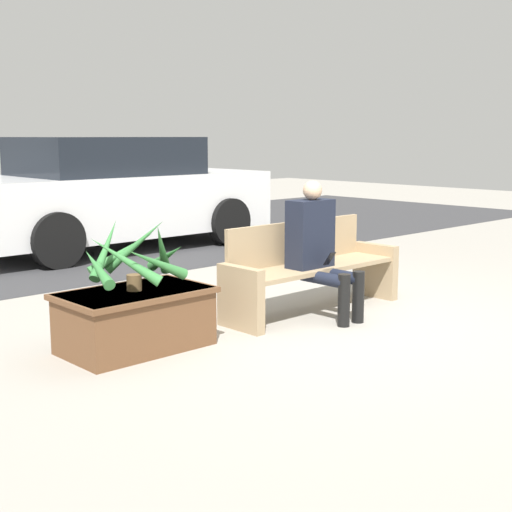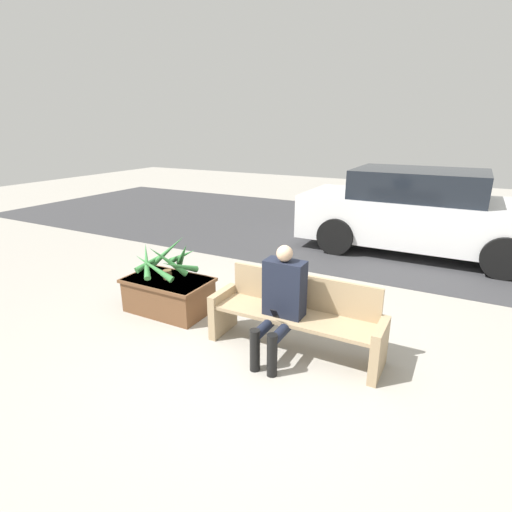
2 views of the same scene
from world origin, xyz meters
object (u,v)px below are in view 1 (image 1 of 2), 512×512
planter_box (135,317)px  potted_plant (134,256)px  bench (310,268)px  parked_car (113,194)px  person_seated (318,245)px

planter_box → potted_plant: (0.01, 0.01, 0.47)m
bench → parked_car: size_ratio=0.43×
person_seated → potted_plant: (-1.73, 0.28, 0.06)m
person_seated → potted_plant: 1.76m
person_seated → potted_plant: size_ratio=1.61×
person_seated → potted_plant: bearing=171.0°
bench → parked_car: bearing=81.1°
person_seated → planter_box: person_seated is taller
person_seated → parked_car: bearing=80.3°
planter_box → potted_plant: 0.47m
planter_box → potted_plant: size_ratio=1.49×
parked_car → bench: bearing=-98.9°
person_seated → parked_car: (0.79, 4.59, 0.13)m
bench → potted_plant: 1.86m
potted_plant → person_seated: bearing=-9.0°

